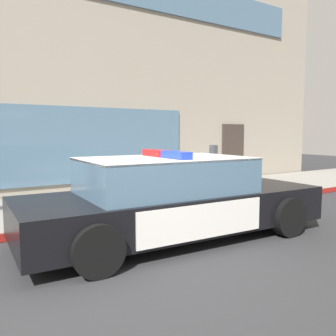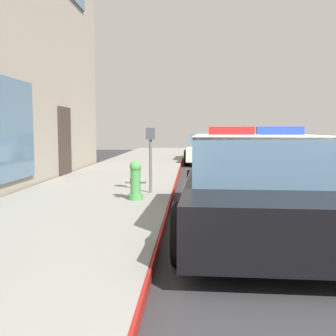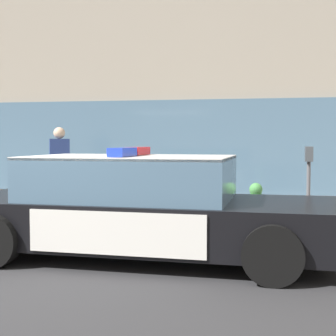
% 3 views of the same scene
% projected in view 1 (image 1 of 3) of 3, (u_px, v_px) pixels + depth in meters
% --- Properties ---
extents(ground, '(48.00, 48.00, 0.00)m').
position_uv_depth(ground, '(112.00, 265.00, 4.73)').
color(ground, '#303033').
extents(sidewalk, '(48.00, 3.25, 0.15)m').
position_uv_depth(sidewalk, '(47.00, 211.00, 7.68)').
color(sidewalk, gray).
rests_on(sidewalk, ground).
extents(curb_red_paint, '(28.80, 0.04, 0.14)m').
position_uv_depth(curb_red_paint, '(70.00, 228.00, 6.31)').
color(curb_red_paint, maroon).
rests_on(curb_red_paint, ground).
extents(storefront_building, '(19.99, 10.05, 8.33)m').
position_uv_depth(storefront_building, '(27.00, 71.00, 13.39)').
color(storefront_building, gray).
rests_on(storefront_building, ground).
extents(police_cruiser, '(5.24, 2.23, 1.49)m').
position_uv_depth(police_cruiser, '(173.00, 198.00, 5.90)').
color(police_cruiser, black).
rests_on(police_cruiser, ground).
extents(fire_hydrant, '(0.34, 0.39, 0.73)m').
position_uv_depth(fire_hydrant, '(181.00, 187.00, 8.34)').
color(fire_hydrant, '#4C994C').
rests_on(fire_hydrant, sidewalk).
extents(parking_meter, '(0.12, 0.18, 1.34)m').
position_uv_depth(parking_meter, '(213.00, 162.00, 8.56)').
color(parking_meter, slate).
rests_on(parking_meter, sidewalk).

